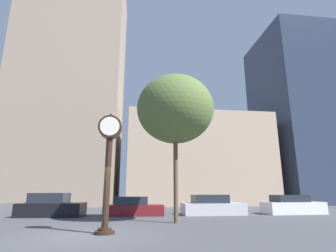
{
  "coord_description": "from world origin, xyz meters",
  "views": [
    {
      "loc": [
        1.83,
        -10.52,
        1.56
      ],
      "look_at": [
        4.46,
        10.8,
        6.96
      ],
      "focal_mm": 28.0,
      "sensor_mm": 36.0,
      "label": 1
    }
  ],
  "objects": [
    {
      "name": "car_white",
      "position": [
        13.24,
        8.09,
        0.57
      ],
      "size": [
        4.32,
        1.89,
        1.33
      ],
      "rotation": [
        0.0,
        0.0,
        0.04
      ],
      "color": "silver",
      "rests_on": "ground_plane"
    },
    {
      "name": "car_maroon",
      "position": [
        1.78,
        8.17,
        0.52
      ],
      "size": [
        4.02,
        1.94,
        1.24
      ],
      "rotation": [
        0.0,
        0.0,
        -0.04
      ],
      "color": "maroon",
      "rests_on": "ground_plane"
    },
    {
      "name": "car_black",
      "position": [
        -3.54,
        8.05,
        0.62
      ],
      "size": [
        4.13,
        2.18,
        1.48
      ],
      "rotation": [
        0.0,
        0.0,
        -0.06
      ],
      "color": "black",
      "rests_on": "ground_plane"
    },
    {
      "name": "building_tall_tower",
      "position": [
        -6.9,
        24.0,
        15.92
      ],
      "size": [
        12.86,
        12.0,
        31.84
      ],
      "color": "gray",
      "rests_on": "ground_plane"
    },
    {
      "name": "street_clock",
      "position": [
        0.73,
        0.31,
        2.96
      ],
      "size": [
        0.96,
        0.77,
        4.77
      ],
      "color": "black",
      "rests_on": "ground_plane"
    },
    {
      "name": "ground_plane",
      "position": [
        0.0,
        0.0,
        0.0
      ],
      "size": [
        200.0,
        200.0,
        0.0
      ],
      "primitive_type": "plane",
      "color": "#424247"
    },
    {
      "name": "bare_tree",
      "position": [
        3.98,
        3.53,
        6.11
      ],
      "size": [
        4.34,
        4.34,
        8.08
      ],
      "color": "brown",
      "rests_on": "ground_plane"
    },
    {
      "name": "car_silver",
      "position": [
        7.25,
        8.14,
        0.57
      ],
      "size": [
        4.32,
        1.96,
        1.36
      ],
      "rotation": [
        0.0,
        0.0,
        0.01
      ],
      "color": "#BCBCC1",
      "rests_on": "ground_plane"
    },
    {
      "name": "building_glass_modern",
      "position": [
        25.91,
        24.0,
        12.49
      ],
      "size": [
        10.9,
        12.0,
        24.99
      ],
      "color": "#2D384C",
      "rests_on": "ground_plane"
    },
    {
      "name": "building_storefront_row",
      "position": [
        9.7,
        24.0,
        5.48
      ],
      "size": [
        17.6,
        12.0,
        10.96
      ],
      "color": "tan",
      "rests_on": "ground_plane"
    }
  ]
}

